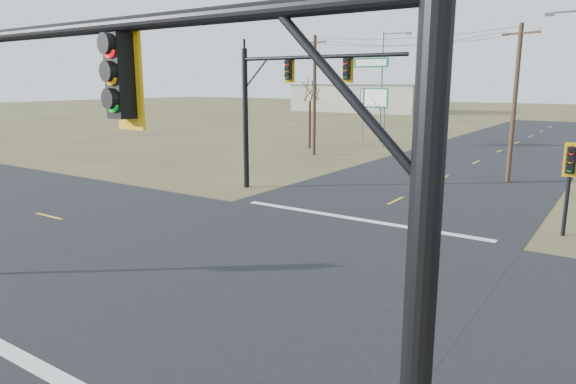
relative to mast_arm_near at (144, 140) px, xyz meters
The scene contains 15 objects.
ground 11.14m from the mast_arm_near, 119.79° to the left, with size 320.00×320.00×0.00m, color brown.
road_ew 11.14m from the mast_arm_near, 119.79° to the left, with size 160.00×14.00×0.02m, color black.
road_ns 11.14m from the mast_arm_near, 119.79° to the left, with size 14.00×160.00×0.02m, color black.
stop_bar_near 7.26m from the mast_arm_near, 168.50° to the left, with size 12.00×0.40×0.01m, color silver.
stop_bar_far 17.53m from the mast_arm_near, 106.91° to the left, with size 12.00×0.40×0.01m, color silver.
mast_arm_near is the anchor object (origin of this frame).
mast_arm_far 21.89m from the mast_arm_near, 119.67° to the left, with size 9.82×0.52×7.95m.
pedestal_signal_ne 18.71m from the mast_arm_near, 80.21° to the left, with size 0.64×0.54×3.80m.
utility_pole_near 29.42m from the mast_arm_near, 92.23° to the left, with size 2.24×0.85×9.51m.
utility_pole_far 37.60m from the mast_arm_near, 117.90° to the left, with size 2.37×0.74×9.91m.
highway_sign 44.26m from the mast_arm_near, 111.00° to the left, with size 2.99×0.31×5.60m.
streetlight_c 47.74m from the mast_arm_near, 110.18° to the left, with size 3.09×0.45×11.03m.
bare_tree_a 42.15m from the mast_arm_near, 118.80° to the left, with size 3.69×3.69×6.89m.
bare_tree_b 57.70m from the mast_arm_near, 118.96° to the left, with size 2.97×2.97×6.11m.
warehouse_left 108.25m from the mast_arm_near, 114.49° to the left, with size 28.00×14.00×5.50m, color #ACA999.
Camera 1 is at (9.95, -12.79, 6.04)m, focal length 32.00 mm.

